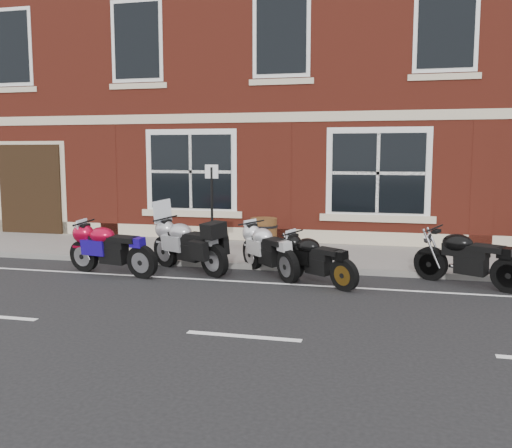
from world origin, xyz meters
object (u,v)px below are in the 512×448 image
object	(u,v)px
moto_touring_silver	(188,243)
moto_sport_red	(111,247)
moto_sport_black	(316,258)
moto_naked_black	(467,256)
barrel_planter	(264,233)
moto_sport_silver	(270,249)
parking_sign	(212,206)

from	to	relation	value
moto_touring_silver	moto_sport_red	world-z (taller)	moto_touring_silver
moto_sport_black	moto_naked_black	bearing A→B (deg)	-43.78
moto_sport_red	moto_sport_black	bearing A→B (deg)	-75.61
moto_touring_silver	moto_sport_red	bearing A→B (deg)	145.88
moto_sport_red	barrel_planter	xyz separation A→B (m)	(2.48, 3.11, -0.06)
moto_touring_silver	moto_naked_black	size ratio (longest dim) A/B	1.04
moto_touring_silver	moto_naked_black	world-z (taller)	moto_touring_silver
moto_touring_silver	moto_sport_black	distance (m)	2.85
barrel_planter	moto_sport_black	bearing A→B (deg)	-60.08
moto_sport_silver	moto_naked_black	world-z (taller)	moto_naked_black
moto_touring_silver	moto_sport_black	bearing A→B (deg)	-72.13
moto_sport_silver	barrel_planter	size ratio (longest dim) A/B	2.18
moto_touring_silver	moto_sport_black	xyz separation A→B (m)	(2.79, -0.57, -0.10)
parking_sign	moto_sport_red	bearing A→B (deg)	-140.02
moto_sport_red	barrel_planter	bearing A→B (deg)	-25.89
moto_sport_black	moto_naked_black	world-z (taller)	moto_naked_black
moto_sport_red	barrel_planter	size ratio (longest dim) A/B	2.81
moto_touring_silver	moto_sport_silver	xyz separation A→B (m)	(1.76, -0.01, -0.05)
moto_naked_black	barrel_planter	distance (m)	5.09
moto_naked_black	barrel_planter	xyz separation A→B (m)	(-4.47, 2.45, -0.06)
barrel_planter	moto_naked_black	bearing A→B (deg)	-28.69
moto_sport_red	barrel_planter	distance (m)	3.97
moto_sport_silver	barrel_planter	world-z (taller)	moto_sport_silver
moto_sport_black	parking_sign	bearing A→B (deg)	99.28
parking_sign	moto_sport_silver	bearing A→B (deg)	-21.48
moto_touring_silver	parking_sign	distance (m)	1.02
moto_sport_black	moto_sport_silver	world-z (taller)	moto_sport_silver
moto_sport_silver	moto_naked_black	bearing A→B (deg)	-42.13
moto_touring_silver	moto_sport_silver	world-z (taller)	moto_touring_silver
barrel_planter	parking_sign	distance (m)	2.10
moto_sport_red	parking_sign	world-z (taller)	parking_sign
moto_naked_black	barrel_planter	world-z (taller)	moto_naked_black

